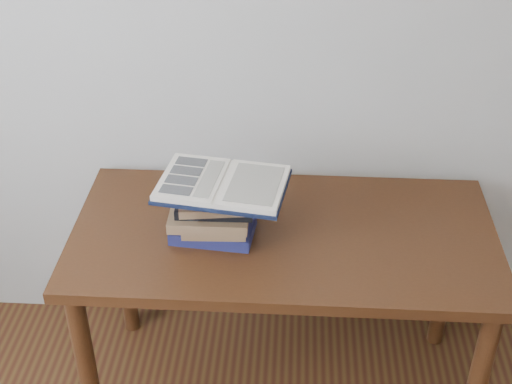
{
  "coord_description": "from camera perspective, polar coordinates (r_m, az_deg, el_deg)",
  "views": [
    {
      "loc": [
        0.14,
        -0.38,
        2.03
      ],
      "look_at": [
        0.03,
        1.29,
        0.91
      ],
      "focal_mm": 50.0,
      "sensor_mm": 36.0,
      "label": 1
    }
  ],
  "objects": [
    {
      "name": "room_shell",
      "position": [
        0.6,
        -18.99,
        -10.88
      ],
      "size": [
        3.54,
        3.54,
        2.62
      ],
      "color": "beige",
      "rests_on": "ground"
    },
    {
      "name": "desk",
      "position": [
        2.26,
        2.2,
        -5.16
      ],
      "size": [
        1.31,
        0.66,
        0.7
      ],
      "color": "#412310",
      "rests_on": "ground"
    },
    {
      "name": "book_stack",
      "position": [
        2.13,
        -3.36,
        -1.56
      ],
      "size": [
        0.27,
        0.2,
        0.19
      ],
      "color": "#1B1B52",
      "rests_on": "desk"
    },
    {
      "name": "open_book",
      "position": [
        2.05,
        -2.68,
        0.64
      ],
      "size": [
        0.4,
        0.3,
        0.03
      ],
      "rotation": [
        0.0,
        0.0,
        -0.15
      ],
      "color": "black",
      "rests_on": "book_stack"
    }
  ]
}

